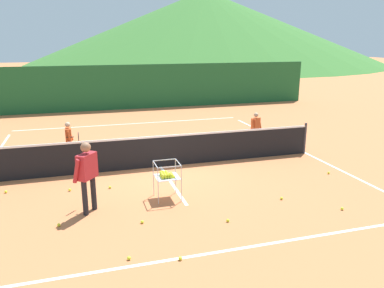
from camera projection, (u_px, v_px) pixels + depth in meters
name	position (u px, v px, depth m)	size (l,w,h in m)	color
ground_plane	(161.00, 167.00, 11.59)	(120.00, 120.00, 0.00)	#C67042
line_baseline_near	(219.00, 252.00, 6.93)	(10.07, 0.08, 0.01)	white
line_baseline_far	(131.00, 124.00, 17.49)	(10.07, 0.08, 0.01)	white
line_sideline_east	(305.00, 153.00, 12.98)	(0.08, 11.42, 0.01)	white
line_service_center	(161.00, 167.00, 11.59)	(0.08, 5.87, 0.01)	white
tennis_net	(160.00, 151.00, 11.46)	(10.01, 0.08, 1.05)	#333338
instructor	(87.00, 171.00, 8.31)	(0.57, 0.79, 1.62)	black
student_0	(69.00, 138.00, 11.99)	(0.40, 0.61, 1.25)	navy
student_1	(256.00, 126.00, 13.64)	(0.50, 0.38, 1.23)	silver
ball_cart	(167.00, 175.00, 9.13)	(0.58, 0.58, 0.90)	#B7B7BC
tennis_ball_0	(110.00, 187.00, 9.89)	(0.07, 0.07, 0.07)	yellow
tennis_ball_1	(142.00, 222.00, 8.01)	(0.07, 0.07, 0.07)	yellow
tennis_ball_2	(59.00, 225.00, 7.88)	(0.07, 0.07, 0.07)	yellow
tennis_ball_3	(228.00, 220.00, 8.07)	(0.07, 0.07, 0.07)	yellow
tennis_ball_4	(342.00, 209.00, 8.64)	(0.07, 0.07, 0.07)	yellow
tennis_ball_5	(129.00, 258.00, 6.68)	(0.07, 0.07, 0.07)	yellow
tennis_ball_6	(6.00, 192.00, 9.59)	(0.07, 0.07, 0.07)	yellow
tennis_ball_7	(329.00, 173.00, 10.96)	(0.07, 0.07, 0.07)	yellow
tennis_ball_9	(70.00, 190.00, 9.72)	(0.07, 0.07, 0.07)	yellow
tennis_ball_10	(282.00, 198.00, 9.20)	(0.07, 0.07, 0.07)	yellow
tennis_ball_11	(180.00, 258.00, 6.67)	(0.07, 0.07, 0.07)	yellow
windscreen_fence	(121.00, 87.00, 20.75)	(22.16, 0.08, 2.42)	#1E5B2D
hill_0	(204.00, 27.00, 62.34)	(56.46, 56.46, 11.35)	#38702D
hill_1	(212.00, 31.00, 75.10)	(50.62, 50.62, 10.60)	#38702D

